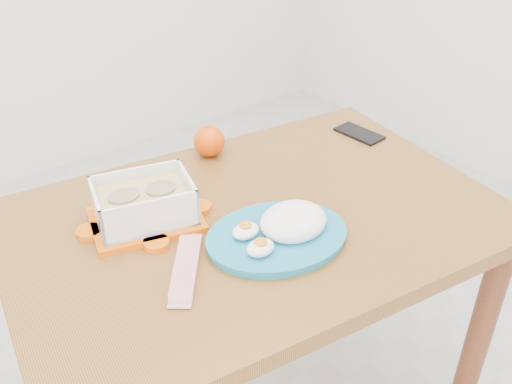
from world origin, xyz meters
TOP-DOWN VIEW (x-y plane):
  - dining_table at (-0.04, -0.06)m, footprint 1.16×0.86m
  - food_container at (-0.25, 0.07)m, footprint 0.27×0.23m
  - orange_fruit at (0.03, 0.23)m, footprint 0.08×0.08m
  - rice_plate at (-0.05, -0.16)m, footprint 0.36×0.36m
  - candy_bar at (-0.26, -0.12)m, footprint 0.15×0.17m
  - smartphone at (0.42, 0.07)m, footprint 0.08×0.14m

SIDE VIEW (x-z plane):
  - dining_table at x=-0.04m, z-range 0.26..1.01m
  - smartphone at x=0.42m, z-range 0.75..0.76m
  - candy_bar at x=-0.26m, z-range 0.75..0.77m
  - rice_plate at x=-0.05m, z-range 0.74..0.82m
  - orange_fruit at x=0.03m, z-range 0.75..0.83m
  - food_container at x=-0.25m, z-range 0.75..0.85m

